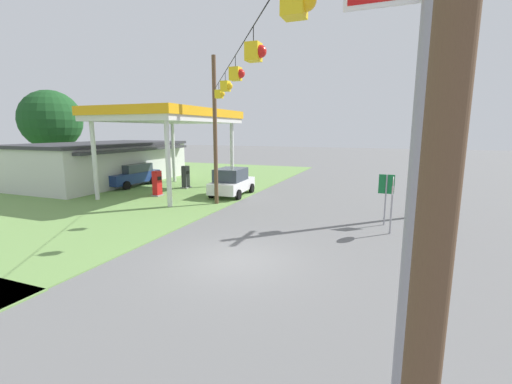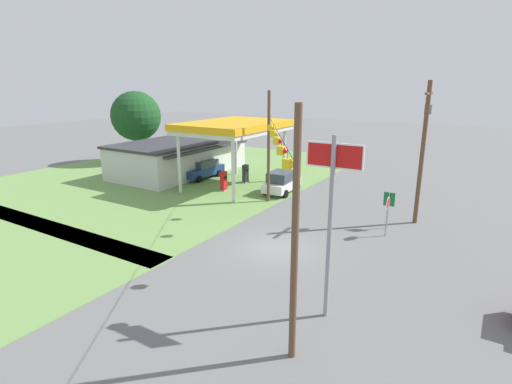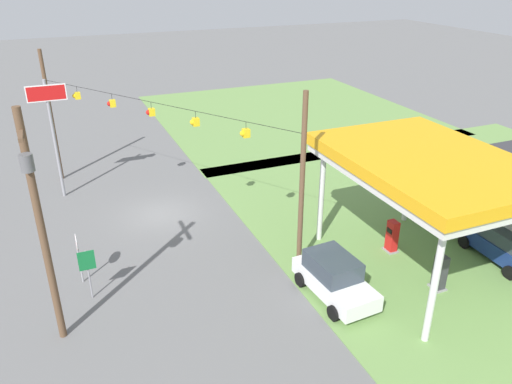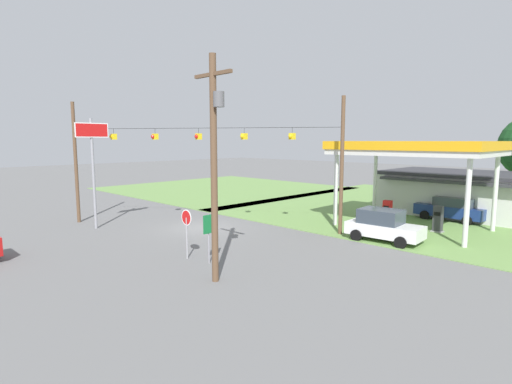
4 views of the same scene
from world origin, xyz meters
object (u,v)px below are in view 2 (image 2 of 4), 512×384
at_px(gas_station_canopy, 234,128).
at_px(car_at_pumps_rear, 203,169).
at_px(fuel_pump_far, 245,174).
at_px(fuel_pump_near, 224,182).
at_px(car_at_pumps_front, 282,182).
at_px(utility_pole_main, 423,146).
at_px(stop_sign_roadside, 388,208).
at_px(stop_sign_overhead, 332,193).
at_px(tree_behind_station, 136,116).
at_px(route_sign, 389,203).
at_px(gas_station_store, 180,157).

distance_m(gas_station_canopy, car_at_pumps_rear, 6.46).
bearing_deg(fuel_pump_far, fuel_pump_near, 180.00).
relative_size(car_at_pumps_front, utility_pole_main, 0.47).
relative_size(fuel_pump_near, car_at_pumps_front, 0.40).
bearing_deg(car_at_pumps_front, car_at_pumps_rear, 81.62).
distance_m(car_at_pumps_front, stop_sign_roadside, 11.50).
bearing_deg(fuel_pump_far, stop_sign_overhead, -138.52).
xyz_separation_m(car_at_pumps_rear, utility_pole_main, (-2.55, -20.42, 4.29)).
height_order(fuel_pump_near, stop_sign_roadside, stop_sign_roadside).
bearing_deg(car_at_pumps_rear, tree_behind_station, -100.57).
height_order(stop_sign_roadside, route_sign, stop_sign_roadside).
bearing_deg(route_sign, tree_behind_station, 76.66).
bearing_deg(stop_sign_overhead, fuel_pump_far, 41.48).
relative_size(gas_station_store, fuel_pump_far, 8.00).
distance_m(fuel_pump_far, utility_pole_main, 16.73).
bearing_deg(car_at_pumps_rear, fuel_pump_far, 100.70).
bearing_deg(utility_pole_main, route_sign, 147.41).
bearing_deg(route_sign, gas_station_store, 76.71).
distance_m(route_sign, utility_pole_main, 4.30).
distance_m(gas_station_store, stop_sign_overhead, 28.81).
bearing_deg(gas_station_store, utility_pole_main, -97.69).
relative_size(fuel_pump_far, car_at_pumps_front, 0.40).
bearing_deg(tree_behind_station, gas_station_store, -103.48).
bearing_deg(tree_behind_station, utility_pole_main, -99.19).
relative_size(gas_station_store, car_at_pumps_rear, 2.84).
relative_size(fuel_pump_near, tree_behind_station, 0.21).
height_order(utility_pole_main, tree_behind_station, utility_pole_main).
distance_m(gas_station_canopy, stop_sign_roadside, 15.98).
bearing_deg(car_at_pumps_front, route_sign, -115.44).
bearing_deg(fuel_pump_near, route_sign, -97.42).
height_order(route_sign, tree_behind_station, tree_behind_station).
relative_size(stop_sign_roadside, stop_sign_overhead, 0.34).
xyz_separation_m(fuel_pump_near, stop_sign_roadside, (-3.32, -14.75, 0.99)).
bearing_deg(gas_station_store, car_at_pumps_rear, -100.89).
distance_m(car_at_pumps_rear, tree_behind_station, 12.91).
height_order(gas_station_store, stop_sign_roadside, gas_station_store).
distance_m(stop_sign_overhead, tree_behind_station, 36.58).
bearing_deg(car_at_pumps_rear, fuel_pump_near, 61.01).
height_order(stop_sign_overhead, tree_behind_station, tree_behind_station).
relative_size(route_sign, tree_behind_station, 0.29).
relative_size(fuel_pump_near, utility_pole_main, 0.19).
relative_size(gas_station_canopy, gas_station_store, 0.71).
xyz_separation_m(gas_station_store, utility_pole_main, (-3.24, -23.99, 3.51)).
relative_size(stop_sign_overhead, utility_pole_main, 0.79).
distance_m(fuel_pump_near, utility_pole_main, 16.42).
height_order(gas_station_store, tree_behind_station, tree_behind_station).
bearing_deg(fuel_pump_near, fuel_pump_far, 0.00).
bearing_deg(gas_station_store, stop_sign_roadside, -106.48).
bearing_deg(tree_behind_station, stop_sign_roadside, -105.70).
relative_size(car_at_pumps_rear, tree_behind_station, 0.59).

